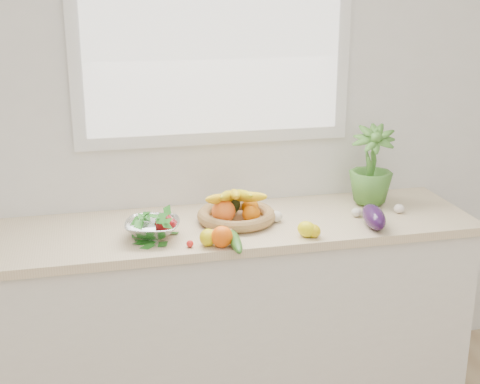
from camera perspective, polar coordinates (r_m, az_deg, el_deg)
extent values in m
cube|color=white|center=(3.16, -2.22, 6.86)|extent=(4.50, 0.02, 2.70)
cube|color=silver|center=(3.19, -0.97, -10.61)|extent=(2.20, 0.58, 0.86)
cube|color=beige|center=(3.01, -1.02, -3.04)|extent=(2.24, 0.62, 0.04)
cube|color=white|center=(3.09, -2.26, 14.10)|extent=(1.30, 0.03, 1.10)
cube|color=white|center=(3.08, -2.18, 14.07)|extent=(1.18, 0.01, 0.98)
sphere|color=#FF5C08|center=(2.73, -1.55, -3.84)|extent=(0.11, 0.11, 0.09)
ellipsoid|color=yellow|center=(2.85, 5.71, -3.17)|extent=(0.10, 0.11, 0.07)
ellipsoid|color=yellow|center=(2.75, -2.76, -3.89)|extent=(0.09, 0.10, 0.07)
ellipsoid|color=yellow|center=(2.85, 6.27, -3.31)|extent=(0.08, 0.09, 0.06)
sphere|color=#B50E11|center=(2.90, -6.45, -2.66)|extent=(0.10, 0.10, 0.08)
cube|color=tan|center=(2.83, -1.72, -3.62)|extent=(0.11, 0.05, 0.03)
ellipsoid|color=silver|center=(3.01, 3.11, -2.10)|extent=(0.08, 0.08, 0.05)
ellipsoid|color=white|center=(3.21, 13.43, -1.39)|extent=(0.05, 0.05, 0.04)
ellipsoid|color=silver|center=(3.12, 9.91, -1.73)|extent=(0.05, 0.05, 0.04)
ellipsoid|color=#290F38|center=(3.00, 11.35, -2.08)|extent=(0.13, 0.25, 0.09)
ellipsoid|color=#1A591A|center=(2.74, -0.40, -4.24)|extent=(0.06, 0.25, 0.05)
sphere|color=red|center=(2.74, -4.30, -4.43)|extent=(0.03, 0.03, 0.03)
imported|color=#447D2D|center=(3.25, 11.15, 2.33)|extent=(0.27, 0.27, 0.37)
cylinder|color=tan|center=(3.01, -0.31, -2.45)|extent=(0.34, 0.34, 0.01)
torus|color=#A78B4A|center=(3.01, -0.31, -2.00)|extent=(0.40, 0.40, 0.05)
sphere|color=orange|center=(2.95, -1.41, -1.66)|extent=(0.12, 0.12, 0.11)
sphere|color=orange|center=(2.96, 0.96, -1.88)|extent=(0.09, 0.09, 0.08)
sphere|color=orange|center=(3.06, 0.87, -1.27)|extent=(0.09, 0.09, 0.08)
ellipsoid|color=#1F3116|center=(3.06, -0.79, -0.96)|extent=(0.10, 0.10, 0.11)
ellipsoid|color=yellow|center=(2.95, -1.68, -0.60)|extent=(0.20, 0.19, 0.10)
ellipsoid|color=yellow|center=(2.96, -1.09, -0.32)|extent=(0.14, 0.23, 0.10)
ellipsoid|color=yellow|center=(2.96, -0.46, -0.20)|extent=(0.07, 0.24, 0.10)
ellipsoid|color=yellow|center=(2.97, 0.12, -0.24)|extent=(0.08, 0.24, 0.10)
ellipsoid|color=yellow|center=(2.98, 0.77, -0.42)|extent=(0.15, 0.22, 0.10)
cylinder|color=white|center=(2.85, -7.44, -3.74)|extent=(0.11, 0.11, 0.02)
imported|color=silver|center=(2.84, -7.47, -3.04)|extent=(0.27, 0.27, 0.06)
ellipsoid|color=#1B6C23|center=(2.83, -7.50, -2.30)|extent=(0.21, 0.21, 0.07)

